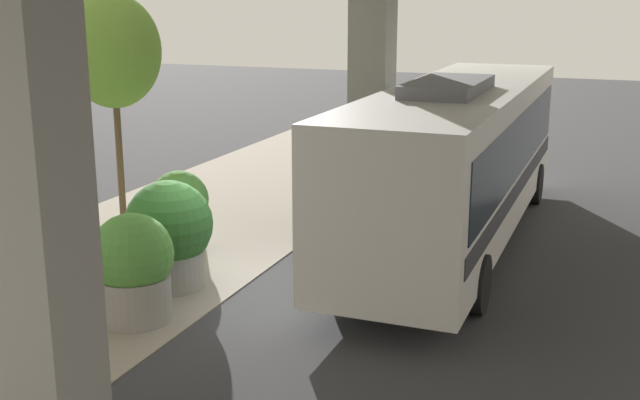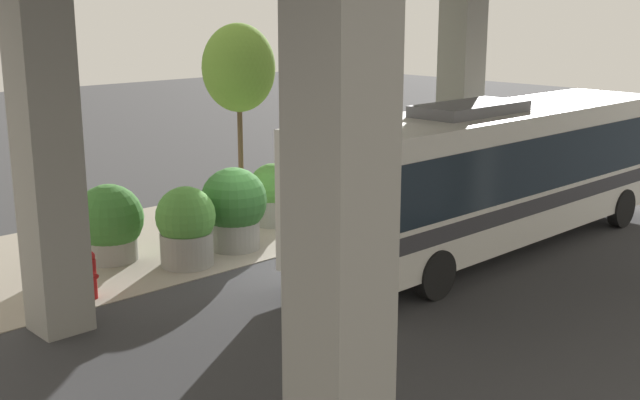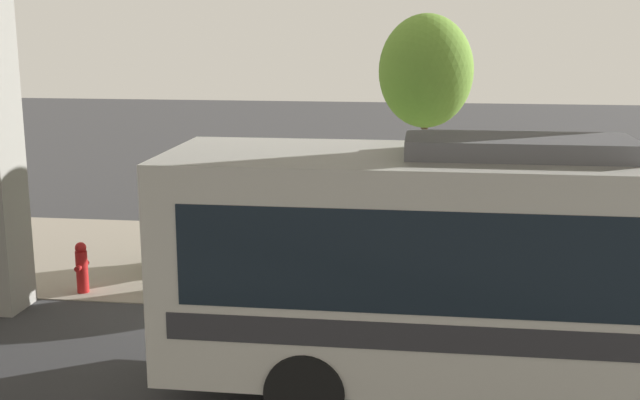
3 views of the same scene
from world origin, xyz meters
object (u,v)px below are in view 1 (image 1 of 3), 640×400
object	(u,v)px
fire_hydrant	(52,363)
planter_front	(169,234)
bus	(458,153)
street_tree_near	(113,51)
planter_middle	(133,268)
planter_back	(13,280)
planter_extra	(180,209)

from	to	relation	value
fire_hydrant	planter_front	xyz separation A→B (m)	(-0.75, 4.07, 0.50)
bus	planter_front	world-z (taller)	bus
street_tree_near	planter_front	bearing A→B (deg)	-40.92
planter_middle	street_tree_near	distance (m)	5.56
planter_front	planter_back	size ratio (longest dim) A/B	1.11
planter_back	street_tree_near	world-z (taller)	street_tree_near
bus	street_tree_near	world-z (taller)	street_tree_near
fire_hydrant	planter_back	world-z (taller)	planter_back
planter_back	fire_hydrant	bearing A→B (deg)	-37.77
planter_extra	fire_hydrant	bearing A→B (deg)	-73.86
bus	planter_front	distance (m)	6.17
planter_extra	street_tree_near	bearing A→B (deg)	174.40
bus	planter_middle	distance (m)	7.22
planter_extra	street_tree_near	world-z (taller)	street_tree_near
planter_extra	planter_front	bearing A→B (deg)	-63.42
bus	street_tree_near	bearing A→B (deg)	-160.81
bus	fire_hydrant	distance (m)	9.31
planter_front	street_tree_near	xyz separation A→B (m)	(-2.51, 2.17, 2.97)
fire_hydrant	planter_middle	size ratio (longest dim) A/B	0.55
bus	planter_back	bearing A→B (deg)	-127.07
bus	street_tree_near	xyz separation A→B (m)	(-6.64, -2.31, 2.05)
bus	planter_middle	xyz separation A→B (m)	(-3.86, -6.01, -1.02)
bus	planter_front	xyz separation A→B (m)	(-4.14, -4.48, -0.92)
bus	fire_hydrant	xyz separation A→B (m)	(-3.38, -8.56, -1.42)
planter_front	street_tree_near	size ratio (longest dim) A/B	0.38
planter_middle	planter_extra	xyz separation A→B (m)	(-1.29, 3.55, -0.06)
bus	planter_middle	world-z (taller)	bus
planter_front	bus	bearing A→B (deg)	47.31
planter_middle	street_tree_near	world-z (taller)	street_tree_near
planter_front	planter_back	bearing A→B (deg)	-114.88
fire_hydrant	planter_back	xyz separation A→B (m)	(-1.94, 1.51, 0.36)
fire_hydrant	street_tree_near	size ratio (longest dim) A/B	0.19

